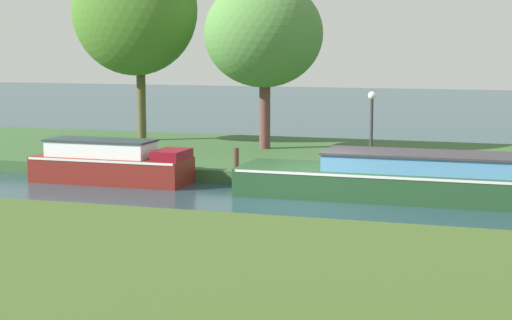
{
  "coord_description": "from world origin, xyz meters",
  "views": [
    {
      "loc": [
        5.58,
        -22.13,
        4.27
      ],
      "look_at": [
        -1.83,
        1.2,
        0.9
      ],
      "focal_mm": 59.3,
      "sensor_mm": 36.0,
      "label": 1
    }
  ],
  "objects": [
    {
      "name": "riverbank_far",
      "position": [
        0.0,
        7.0,
        0.2
      ],
      "size": [
        72.0,
        10.0,
        0.4
      ],
      "primitive_type": "cube",
      "color": "#35592F",
      "rests_on": "ground_plane"
    },
    {
      "name": "forest_barge",
      "position": [
        3.04,
        1.2,
        0.57
      ],
      "size": [
        10.1,
        2.39,
        1.31
      ],
      "color": "#224625",
      "rests_on": "ground_plane"
    },
    {
      "name": "willow_tree_left",
      "position": [
        -9.14,
        8.4,
        5.56
      ],
      "size": [
        5.16,
        3.57,
        7.72
      ],
      "color": "brown",
      "rests_on": "riverbank_far"
    },
    {
      "name": "willow_tree_centre",
      "position": [
        -3.58,
        7.59,
        4.63
      ],
      "size": [
        4.37,
        4.15,
        6.21
      ],
      "color": "brown",
      "rests_on": "riverbank_far"
    },
    {
      "name": "maroon_narrowboat",
      "position": [
        -6.54,
        1.2,
        0.6
      ],
      "size": [
        4.94,
        1.65,
        1.34
      ],
      "color": "maroon",
      "rests_on": "ground_plane"
    },
    {
      "name": "lamp_post",
      "position": [
        1.2,
        3.23,
        1.97
      ],
      "size": [
        0.24,
        0.24,
        2.45
      ],
      "color": "#333338",
      "rests_on": "riverbank_far"
    },
    {
      "name": "mooring_post_far",
      "position": [
        -2.84,
        2.34,
        0.74
      ],
      "size": [
        0.17,
        0.17,
        0.69
      ],
      "primitive_type": "cylinder",
      "color": "#4F3528",
      "rests_on": "riverbank_far"
    },
    {
      "name": "riverbank_near",
      "position": [
        0.0,
        -9.0,
        0.2
      ],
      "size": [
        72.0,
        10.0,
        0.4
      ],
      "primitive_type": "cube",
      "color": "#3E5624",
      "rests_on": "ground_plane"
    },
    {
      "name": "ground_plane",
      "position": [
        0.0,
        0.0,
        0.0
      ],
      "size": [
        120.0,
        120.0,
        0.0
      ],
      "primitive_type": "plane",
      "color": "#233F49"
    }
  ]
}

